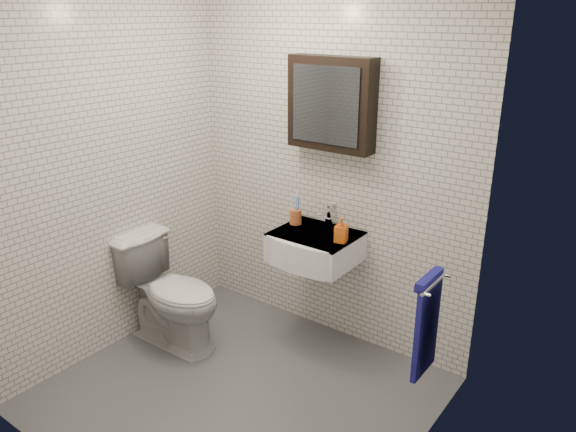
{
  "coord_description": "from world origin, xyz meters",
  "views": [
    {
      "loc": [
        1.99,
        -2.17,
        2.27
      ],
      "look_at": [
        0.06,
        0.45,
        1.07
      ],
      "focal_mm": 35.0,
      "sensor_mm": 36.0,
      "label": 1
    }
  ],
  "objects": [
    {
      "name": "mirror_cabinet",
      "position": [
        0.05,
        0.93,
        1.7
      ],
      "size": [
        0.6,
        0.15,
        0.6
      ],
      "color": "black",
      "rests_on": "room_shell"
    },
    {
      "name": "washbasin",
      "position": [
        0.05,
        0.73,
        0.76
      ],
      "size": [
        0.55,
        0.5,
        0.2
      ],
      "color": "white",
      "rests_on": "room_shell"
    },
    {
      "name": "soap_bottle",
      "position": [
        0.27,
        0.75,
        0.93
      ],
      "size": [
        0.09,
        0.09,
        0.17
      ],
      "primitive_type": "imported",
      "rotation": [
        0.0,
        0.0,
        0.23
      ],
      "color": "orange",
      "rests_on": "washbasin"
    },
    {
      "name": "room_shell",
      "position": [
        0.0,
        0.0,
        1.47
      ],
      "size": [
        2.22,
        2.02,
        2.51
      ],
      "color": "silver",
      "rests_on": "ground"
    },
    {
      "name": "ground",
      "position": [
        0.0,
        0.0,
        0.01
      ],
      "size": [
        2.2,
        2.0,
        0.01
      ],
      "primitive_type": "cube",
      "color": "#52555A",
      "rests_on": "ground"
    },
    {
      "name": "toilet",
      "position": [
        -0.76,
        0.17,
        0.4
      ],
      "size": [
        0.79,
        0.46,
        0.79
      ],
      "primitive_type": "imported",
      "rotation": [
        0.0,
        0.0,
        1.59
      ],
      "color": "silver",
      "rests_on": "ground"
    },
    {
      "name": "toothbrush_cup",
      "position": [
        -0.16,
        0.84,
        0.91
      ],
      "size": [
        0.1,
        0.1,
        0.23
      ],
      "rotation": [
        0.0,
        0.0,
        -0.25
      ],
      "color": "#AC562B",
      "rests_on": "washbasin"
    },
    {
      "name": "faucet",
      "position": [
        0.05,
        0.93,
        0.92
      ],
      "size": [
        0.06,
        0.2,
        0.15
      ],
      "color": "silver",
      "rests_on": "washbasin"
    },
    {
      "name": "towel_rail",
      "position": [
        1.04,
        0.35,
        0.72
      ],
      "size": [
        0.09,
        0.3,
        0.58
      ],
      "color": "silver",
      "rests_on": "room_shell"
    }
  ]
}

